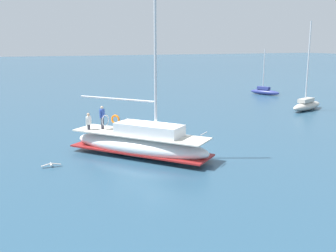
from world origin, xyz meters
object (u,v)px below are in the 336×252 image
(main_sailboat, at_px, (141,143))
(moored_cutter_left, at_px, (307,104))
(seagull, at_px, (51,164))
(moored_sloop_far, at_px, (265,91))

(main_sailboat, distance_m, moored_cutter_left, 24.28)
(moored_cutter_left, bearing_deg, main_sailboat, -67.74)
(main_sailboat, distance_m, seagull, 5.65)
(moored_sloop_far, height_order, moored_cutter_left, moored_cutter_left)
(main_sailboat, xyz_separation_m, moored_cutter_left, (-9.20, 22.47, -0.28))
(moored_cutter_left, relative_size, seagull, 8.19)
(moored_cutter_left, bearing_deg, moored_sloop_far, 162.15)
(main_sailboat, bearing_deg, seagull, -89.79)
(moored_sloop_far, distance_m, moored_cutter_left, 13.03)
(moored_sloop_far, bearing_deg, main_sailboat, -50.78)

